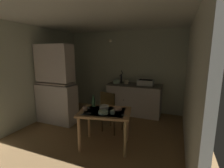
# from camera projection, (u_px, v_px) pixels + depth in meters

# --- Properties ---
(ground_plane) EXTENTS (4.64, 4.64, 0.00)m
(ground_plane) POSITION_uv_depth(u_px,v_px,m) (101.00, 130.00, 3.87)
(ground_plane) COLOR olive
(wall_back) EXTENTS (3.74, 0.10, 2.48)m
(wall_back) POSITION_uv_depth(u_px,v_px,m) (124.00, 71.00, 5.24)
(wall_back) COLOR beige
(wall_back) RESTS_ON ground
(wall_left) EXTENTS (0.10, 3.51, 2.48)m
(wall_left) POSITION_uv_depth(u_px,v_px,m) (36.00, 75.00, 4.32)
(wall_left) COLOR silver
(wall_left) RESTS_ON ground
(wall_right) EXTENTS (0.10, 3.51, 2.48)m
(wall_right) POSITION_uv_depth(u_px,v_px,m) (193.00, 85.00, 2.95)
(wall_right) COLOR beige
(wall_right) RESTS_ON ground
(ceiling_slab) EXTENTS (3.74, 3.51, 0.10)m
(ceiling_slab) POSITION_uv_depth(u_px,v_px,m) (99.00, 17.00, 3.40)
(ceiling_slab) COLOR white
(hutch_cabinet) EXTENTS (1.03, 0.45, 2.02)m
(hutch_cabinet) POSITION_uv_depth(u_px,v_px,m) (56.00, 87.00, 4.20)
(hutch_cabinet) COLOR silver
(hutch_cabinet) RESTS_ON ground
(counter_cabinet) EXTENTS (1.57, 0.64, 0.90)m
(counter_cabinet) POSITION_uv_depth(u_px,v_px,m) (134.00, 99.00, 4.88)
(counter_cabinet) COLOR silver
(counter_cabinet) RESTS_ON ground
(sink_basin) EXTENTS (0.44, 0.34, 0.15)m
(sink_basin) POSITION_uv_depth(u_px,v_px,m) (146.00, 82.00, 4.67)
(sink_basin) COLOR silver
(sink_basin) RESTS_ON counter_cabinet
(hand_pump) EXTENTS (0.05, 0.27, 0.39)m
(hand_pump) POSITION_uv_depth(u_px,v_px,m) (121.00, 78.00, 4.97)
(hand_pump) COLOR #232328
(hand_pump) RESTS_ON counter_cabinet
(mixing_bowl_counter) EXTENTS (0.20, 0.20, 0.10)m
(mixing_bowl_counter) POSITION_uv_depth(u_px,v_px,m) (116.00, 82.00, 4.94)
(mixing_bowl_counter) COLOR #ADD1C1
(mixing_bowl_counter) RESTS_ON counter_cabinet
(stoneware_crock) EXTENTS (0.14, 0.14, 0.12)m
(stoneware_crock) POSITION_uv_depth(u_px,v_px,m) (126.00, 82.00, 4.86)
(stoneware_crock) COLOR beige
(stoneware_crock) RESTS_ON counter_cabinet
(dining_table) EXTENTS (1.08, 0.88, 0.72)m
(dining_table) POSITION_uv_depth(u_px,v_px,m) (105.00, 117.00, 3.13)
(dining_table) COLOR tan
(dining_table) RESTS_ON ground
(chair_far_side) EXTENTS (0.48, 0.48, 0.96)m
(chair_far_side) POSITION_uv_depth(u_px,v_px,m) (110.00, 111.00, 3.72)
(chair_far_side) COLOR #4A331B
(chair_far_side) RESTS_ON ground
(serving_bowl_wide) EXTENTS (0.17, 0.17, 0.04)m
(serving_bowl_wide) POSITION_uv_depth(u_px,v_px,m) (117.00, 109.00, 3.18)
(serving_bowl_wide) COLOR tan
(serving_bowl_wide) RESTS_ON dining_table
(soup_bowl_small) EXTENTS (0.18, 0.18, 0.06)m
(soup_bowl_small) POSITION_uv_depth(u_px,v_px,m) (104.00, 107.00, 3.25)
(soup_bowl_small) COLOR white
(soup_bowl_small) RESTS_ON dining_table
(sauce_dish) EXTENTS (0.18, 0.18, 0.05)m
(sauce_dish) POSITION_uv_depth(u_px,v_px,m) (103.00, 112.00, 2.97)
(sauce_dish) COLOR #ADD1C1
(sauce_dish) RESTS_ON dining_table
(mug_dark) EXTENTS (0.09, 0.09, 0.08)m
(mug_dark) POSITION_uv_depth(u_px,v_px,m) (85.00, 108.00, 3.14)
(mug_dark) COLOR tan
(mug_dark) RESTS_ON dining_table
(teacup_cream) EXTENTS (0.08, 0.08, 0.07)m
(teacup_cream) POSITION_uv_depth(u_px,v_px,m) (112.00, 112.00, 2.95)
(teacup_cream) COLOR #ADD1C1
(teacup_cream) RESTS_ON dining_table
(glass_bottle) EXTENTS (0.07, 0.07, 0.24)m
(glass_bottle) POSITION_uv_depth(u_px,v_px,m) (93.00, 102.00, 3.37)
(glass_bottle) COLOR #4C7F56
(glass_bottle) RESTS_ON dining_table
(table_knife) EXTENTS (0.17, 0.14, 0.00)m
(table_knife) POSITION_uv_depth(u_px,v_px,m) (85.00, 114.00, 2.95)
(table_knife) COLOR silver
(table_knife) RESTS_ON dining_table
(teaspoon_near_bowl) EXTENTS (0.15, 0.07, 0.00)m
(teaspoon_near_bowl) POSITION_uv_depth(u_px,v_px,m) (87.00, 108.00, 3.29)
(teaspoon_near_bowl) COLOR beige
(teaspoon_near_bowl) RESTS_ON dining_table
(teaspoon_by_cup) EXTENTS (0.13, 0.04, 0.00)m
(teaspoon_by_cup) POSITION_uv_depth(u_px,v_px,m) (124.00, 116.00, 2.88)
(teaspoon_by_cup) COLOR beige
(teaspoon_by_cup) RESTS_ON dining_table
(pendant_bulb) EXTENTS (0.08, 0.08, 0.08)m
(pendant_bulb) POSITION_uv_depth(u_px,v_px,m) (110.00, 41.00, 3.75)
(pendant_bulb) COLOR #F9EFCC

